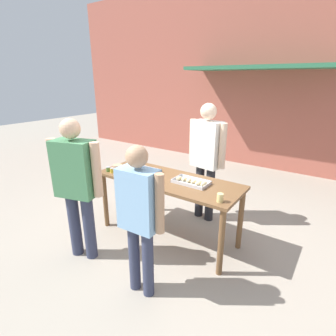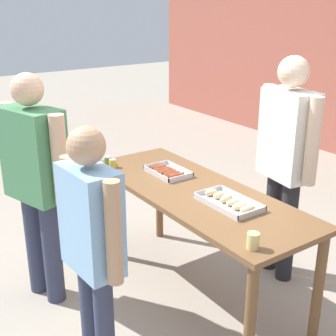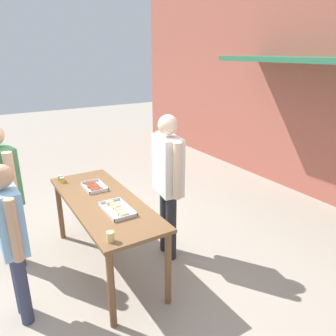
# 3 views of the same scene
# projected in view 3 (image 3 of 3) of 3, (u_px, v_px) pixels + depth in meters

# --- Properties ---
(ground_plane) EXTENTS (24.00, 24.00, 0.00)m
(ground_plane) POSITION_uv_depth(u_px,v_px,m) (108.00, 265.00, 4.10)
(ground_plane) COLOR #A39989
(building_facade_back) EXTENTS (12.00, 1.11, 4.50)m
(building_facade_back) POSITION_uv_depth(u_px,v_px,m) (332.00, 69.00, 5.28)
(building_facade_back) COLOR #A85647
(building_facade_back) RESTS_ON ground
(serving_table) EXTENTS (2.01, 0.75, 0.89)m
(serving_table) POSITION_uv_depth(u_px,v_px,m) (104.00, 209.00, 3.84)
(serving_table) COLOR brown
(serving_table) RESTS_ON ground
(food_tray_sausages) EXTENTS (0.37, 0.25, 0.04)m
(food_tray_sausages) POSITION_uv_depth(u_px,v_px,m) (94.00, 187.00, 4.12)
(food_tray_sausages) COLOR silver
(food_tray_sausages) RESTS_ON serving_table
(food_tray_buns) EXTENTS (0.47, 0.26, 0.06)m
(food_tray_buns) POSITION_uv_depth(u_px,v_px,m) (118.00, 209.00, 3.52)
(food_tray_buns) COLOR silver
(food_tray_buns) RESTS_ON serving_table
(condiment_jar_mustard) EXTENTS (0.06, 0.06, 0.07)m
(condiment_jar_mustard) POSITION_uv_depth(u_px,v_px,m) (61.00, 178.00, 4.36)
(condiment_jar_mustard) COLOR #567A38
(condiment_jar_mustard) RESTS_ON serving_table
(condiment_jar_ketchup) EXTENTS (0.06, 0.06, 0.07)m
(condiment_jar_ketchup) POSITION_uv_depth(u_px,v_px,m) (62.00, 180.00, 4.29)
(condiment_jar_ketchup) COLOR gold
(condiment_jar_ketchup) RESTS_ON serving_table
(beer_cup) EXTENTS (0.07, 0.07, 0.10)m
(beer_cup) POSITION_uv_depth(u_px,v_px,m) (110.00, 237.00, 2.95)
(beer_cup) COLOR #DBC67A
(beer_cup) RESTS_ON serving_table
(person_server_behind_table) EXTENTS (0.64, 0.31, 1.84)m
(person_server_behind_table) POSITION_uv_depth(u_px,v_px,m) (168.00, 176.00, 3.96)
(person_server_behind_table) COLOR #232328
(person_server_behind_table) RESTS_ON ground
(person_customer_holding_hotdog) EXTENTS (0.67, 0.39, 1.77)m
(person_customer_holding_hotdog) POSITION_uv_depth(u_px,v_px,m) (3.00, 187.00, 3.79)
(person_customer_holding_hotdog) COLOR #333851
(person_customer_holding_hotdog) RESTS_ON ground
(person_customer_with_cup) EXTENTS (0.57, 0.24, 1.62)m
(person_customer_with_cup) POSITION_uv_depth(u_px,v_px,m) (11.00, 232.00, 2.98)
(person_customer_with_cup) COLOR #333851
(person_customer_with_cup) RESTS_ON ground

